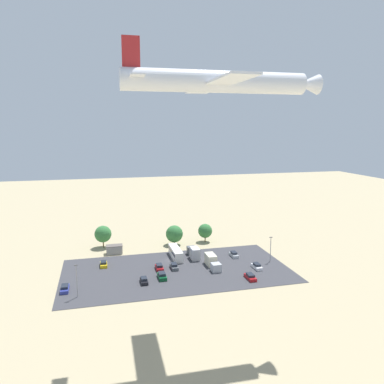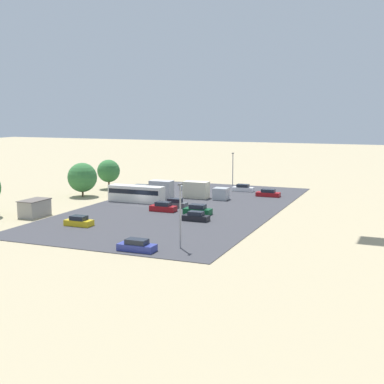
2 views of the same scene
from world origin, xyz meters
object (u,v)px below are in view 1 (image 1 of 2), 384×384
(parked_car_2, at_px, (174,267))
(parked_truck_0, at_px, (194,253))
(bus, at_px, (176,253))
(parked_car_0, at_px, (144,281))
(parked_car_5, at_px, (159,267))
(parked_truck_1, at_px, (212,262))
(parked_car_8, at_px, (250,277))
(parked_car_6, at_px, (104,264))
(parked_car_4, at_px, (65,288))
(parked_car_1, at_px, (234,255))
(parked_car_3, at_px, (162,276))
(parked_car_7, at_px, (257,266))
(airplane, at_px, (223,82))
(shed_building, at_px, (114,249))

(parked_car_2, relative_size, parked_truck_0, 0.53)
(bus, height_order, parked_car_0, bus)
(parked_car_5, bearing_deg, parked_truck_1, -5.29)
(parked_car_2, distance_m, parked_car_8, 21.73)
(parked_car_6, relative_size, parked_truck_0, 0.51)
(bus, relative_size, parked_car_0, 2.61)
(parked_car_4, height_order, parked_truck_0, parked_truck_0)
(parked_car_1, xyz_separation_m, parked_car_3, (24.49, 11.54, 0.03))
(parked_car_1, height_order, parked_truck_0, parked_truck_0)
(parked_car_6, height_order, parked_truck_1, parked_truck_1)
(parked_truck_0, bearing_deg, parked_car_0, -138.20)
(parked_truck_1, bearing_deg, parked_car_0, 18.13)
(parked_car_4, bearing_deg, parked_car_6, 57.13)
(bus, bearing_deg, parked_car_7, 144.84)
(parked_car_0, bearing_deg, parked_car_2, -140.63)
(parked_car_1, bearing_deg, parked_car_5, 12.06)
(parked_car_8, xyz_separation_m, airplane, (15.66, 21.88, 46.63))
(parked_car_8, height_order, parked_truck_1, parked_truck_1)
(parked_car_6, distance_m, parked_car_8, 41.88)
(parked_car_6, bearing_deg, shed_building, 71.78)
(parked_car_1, relative_size, parked_truck_0, 0.54)
(bus, bearing_deg, parked_car_0, 54.68)
(parked_car_1, bearing_deg, parked_car_8, 83.54)
(parked_car_0, xyz_separation_m, parked_car_2, (-9.45, -7.76, 0.04))
(parked_car_3, height_order, airplane, airplane)
(bus, relative_size, parked_truck_1, 1.20)
(shed_building, xyz_separation_m, parked_car_4, (13.06, 25.51, -0.69))
(parked_car_6, bearing_deg, parked_car_2, -19.73)
(parked_car_1, bearing_deg, shed_building, -18.86)
(parked_truck_0, bearing_deg, parked_car_4, -157.11)
(parked_car_3, xyz_separation_m, parked_truck_1, (-15.42, -4.98, 0.78))
(shed_building, relative_size, parked_car_5, 1.16)
(shed_building, height_order, parked_car_7, shed_building)
(parked_car_5, distance_m, parked_truck_0, 13.98)
(parked_car_5, bearing_deg, parked_car_3, -92.88)
(parked_car_2, bearing_deg, parked_truck_1, 174.36)
(parked_car_7, bearing_deg, parked_car_3, 1.13)
(parked_car_5, relative_size, airplane, 0.12)
(parked_car_3, relative_size, parked_car_8, 0.97)
(parked_car_8, height_order, airplane, airplane)
(shed_building, relative_size, parked_car_6, 1.26)
(bus, xyz_separation_m, parked_car_1, (-17.67, 3.40, -0.99))
(parked_car_0, distance_m, parked_car_7, 32.32)
(parked_car_0, distance_m, parked_car_1, 32.30)
(parked_car_8, bearing_deg, airplane, 54.41)
(bus, height_order, airplane, airplane)
(parked_car_8, xyz_separation_m, parked_truck_0, (10.28, -19.77, 1.00))
(parked_car_2, bearing_deg, parked_car_4, 15.19)
(parked_car_4, relative_size, parked_car_6, 1.13)
(parked_car_4, relative_size, parked_truck_1, 0.53)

